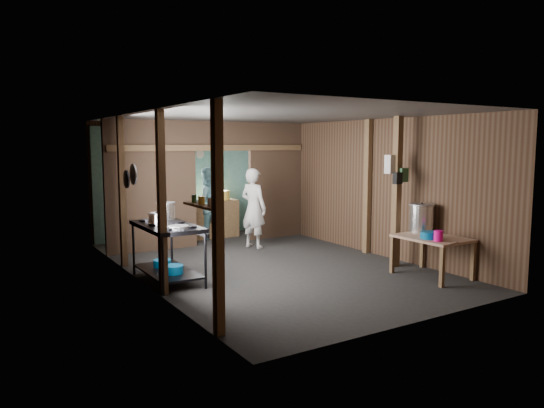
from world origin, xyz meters
TOP-DOWN VIEW (x-y plane):
  - floor at (0.00, 0.00)m, footprint 4.50×7.00m
  - ceiling at (0.00, 0.00)m, footprint 4.50×7.00m
  - wall_back at (0.00, 3.50)m, footprint 4.50×0.00m
  - wall_front at (0.00, -3.50)m, footprint 4.50×0.00m
  - wall_left at (-2.25, 0.00)m, footprint 0.00×7.00m
  - wall_right at (2.25, 0.00)m, footprint 0.00×7.00m
  - partition_left at (-1.32, 2.20)m, footprint 1.85×0.10m
  - partition_right at (1.57, 2.20)m, footprint 1.35×0.10m
  - partition_header at (0.25, 2.20)m, footprint 1.30×0.10m
  - turquoise_panel at (0.00, 3.44)m, footprint 4.40×0.06m
  - back_counter at (0.30, 2.95)m, footprint 1.20×0.50m
  - wall_clock at (0.25, 3.40)m, footprint 0.20×0.03m
  - post_left_a at (-2.18, -2.60)m, footprint 0.10×0.12m
  - post_left_b at (-2.18, -0.80)m, footprint 0.10×0.12m
  - post_left_c at (-2.18, 1.20)m, footprint 0.10×0.12m
  - post_right at (2.18, -0.20)m, footprint 0.10×0.12m
  - post_free at (1.85, -1.30)m, footprint 0.12×0.12m
  - cross_beam at (0.00, 2.15)m, footprint 4.40×0.12m
  - pan_lid_big at (-2.21, 0.40)m, footprint 0.03×0.34m
  - pan_lid_small at (-2.21, 0.80)m, footprint 0.03×0.30m
  - wall_shelf at (-2.15, -2.10)m, footprint 0.14×0.80m
  - jar_white at (-2.15, -2.35)m, footprint 0.07×0.07m
  - jar_yellow at (-2.15, -2.10)m, footprint 0.08×0.08m
  - jar_green at (-2.15, -1.88)m, footprint 0.06×0.06m
  - bag_white at (1.80, -1.22)m, footprint 0.22×0.15m
  - bag_green at (1.92, -1.36)m, footprint 0.16×0.12m
  - bag_black at (1.78, -1.38)m, footprint 0.14×0.10m
  - gas_range at (-1.88, -0.16)m, footprint 0.78×1.52m
  - prep_table at (1.83, -2.13)m, footprint 0.80×1.10m
  - stove_pot_large at (-1.71, 0.33)m, footprint 0.32×0.32m
  - stove_pot_med at (-2.05, -0.15)m, footprint 0.27×0.27m
  - frying_pan at (-1.88, -0.66)m, footprint 0.45×0.58m
  - blue_tub_front at (-1.88, -0.39)m, footprint 0.30×0.30m
  - blue_tub_back at (-1.88, 0.10)m, footprint 0.28×0.28m
  - stock_pot at (2.01, -1.72)m, footprint 0.54×0.54m
  - wash_basin at (1.67, -2.21)m, footprint 0.39×0.39m
  - pink_bucket at (1.61, -2.43)m, footprint 0.15×0.15m
  - knife at (1.67, -2.66)m, footprint 0.30×0.11m
  - yellow_tub at (0.57, 2.95)m, footprint 0.38×0.38m
  - cook at (0.55, 1.41)m, footprint 0.58×0.70m
  - worker_back at (0.14, 2.83)m, footprint 0.79×0.62m

SIDE VIEW (x-z plane):
  - floor at x=0.00m, z-range 0.00..0.00m
  - blue_tub_back at x=-1.88m, z-range 0.17..0.29m
  - blue_tub_front at x=-1.88m, z-range 0.17..0.30m
  - prep_table at x=1.83m, z-range 0.00..0.65m
  - back_counter at x=0.30m, z-range 0.00..0.85m
  - gas_range at x=-1.88m, z-range 0.00..0.90m
  - knife at x=1.67m, z-range 0.65..0.66m
  - wash_basin at x=1.67m, z-range 0.65..0.76m
  - pink_bucket at x=1.61m, z-range 0.65..0.82m
  - worker_back at x=0.14m, z-range 0.00..1.62m
  - cook at x=0.55m, z-range 0.00..1.64m
  - stock_pot at x=2.01m, z-range 0.63..1.13m
  - frying_pan at x=-1.88m, z-range 0.89..0.95m
  - yellow_tub at x=0.57m, z-range 0.85..1.06m
  - stove_pot_med at x=-2.05m, z-range 0.88..1.08m
  - stove_pot_large at x=-1.71m, z-range 0.88..1.18m
  - turquoise_panel at x=0.00m, z-range 0.00..2.50m
  - wall_back at x=0.00m, z-range 0.00..2.60m
  - wall_front at x=0.00m, z-range 0.00..2.60m
  - wall_left at x=-2.25m, z-range 0.00..2.60m
  - wall_right at x=2.25m, z-range 0.00..2.60m
  - partition_left at x=-1.32m, z-range 0.00..2.60m
  - partition_right at x=1.57m, z-range 0.00..2.60m
  - post_left_a at x=-2.18m, z-range 0.00..2.60m
  - post_left_b at x=-2.18m, z-range 0.00..2.60m
  - post_left_c at x=-2.18m, z-range 0.00..2.60m
  - post_right at x=2.18m, z-range 0.00..2.60m
  - post_free at x=1.85m, z-range 0.00..2.60m
  - wall_shelf at x=-2.15m, z-range 1.39..1.41m
  - jar_white at x=-2.15m, z-range 1.42..1.52m
  - jar_yellow at x=-2.15m, z-range 1.42..1.52m
  - jar_green at x=-2.15m, z-range 1.42..1.52m
  - pan_lid_small at x=-2.21m, z-range 1.40..1.70m
  - bag_black at x=1.78m, z-range 1.45..1.65m
  - bag_green at x=1.92m, z-range 1.48..1.72m
  - pan_lid_big at x=-2.21m, z-range 1.48..1.82m
  - bag_white at x=1.80m, z-range 1.62..1.94m
  - wall_clock at x=0.25m, z-range 1.80..2.00m
  - cross_beam at x=0.00m, z-range 1.99..2.11m
  - partition_header at x=0.25m, z-range 2.00..2.60m
  - ceiling at x=0.00m, z-range 2.60..2.60m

